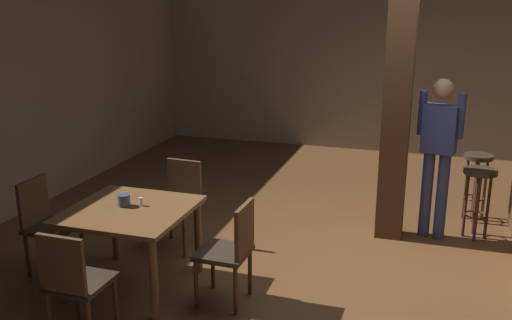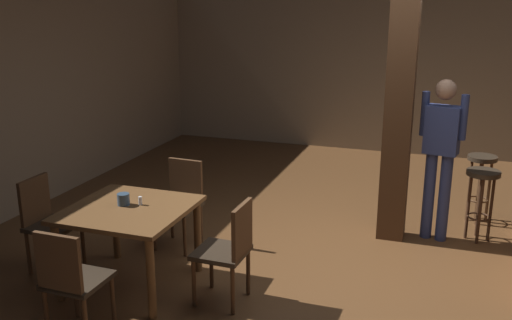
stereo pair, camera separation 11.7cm
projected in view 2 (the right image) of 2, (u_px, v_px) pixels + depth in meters
The scene contains 13 objects.
ground_plane at pixel (346, 265), 5.55m from camera, with size 10.80×10.80×0.00m, color brown.
wall_back at pixel (400, 68), 9.26m from camera, with size 8.00×0.10×2.80m, color gray.
pillar at pixel (399, 110), 5.85m from camera, with size 0.28×0.28×2.80m, color #422816.
dining_table at pixel (129, 219), 5.00m from camera, with size 1.03×1.03×0.74m.
chair_north at pixel (181, 199), 5.88m from camera, with size 0.44×0.44×0.89m.
chair_west at pixel (47, 219), 5.34m from camera, with size 0.43×0.43×0.89m.
chair_south at pixel (71, 278), 4.22m from camera, with size 0.43×0.43×0.89m.
chair_east at pixel (229, 247), 4.73m from camera, with size 0.43×0.43×0.89m.
napkin_cup at pixel (123, 199), 5.01m from camera, with size 0.11×0.11×0.10m, color #33475B.
salt_shaker at pixel (140, 201), 5.02m from camera, with size 0.03×0.03×0.08m, color silver.
standing_person at pixel (441, 149), 5.89m from camera, with size 0.47×0.26×1.72m.
bar_stool_near at pixel (482, 189), 5.98m from camera, with size 0.34×0.34×0.77m.
bar_stool_mid at pixel (481, 174), 6.48m from camera, with size 0.32×0.32×0.79m.
Camera 2 is at (0.81, -5.07, 2.50)m, focal length 40.00 mm.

